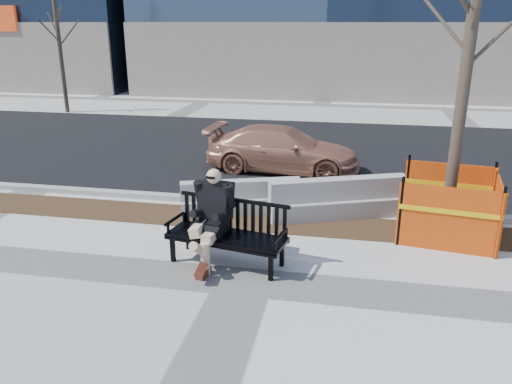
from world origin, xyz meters
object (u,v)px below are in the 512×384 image
at_px(jersey_barrier_left, 241,212).
at_px(jersey_barrier_right, 337,216).
at_px(tree_fence, 444,234).
at_px(seated_man, 213,259).
at_px(sedan, 283,171).
at_px(bench, 227,263).

bearing_deg(jersey_barrier_left, jersey_barrier_right, -14.24).
xyz_separation_m(tree_fence, jersey_barrier_left, (-4.23, 0.39, 0.00)).
height_order(seated_man, jersey_barrier_right, seated_man).
relative_size(tree_fence, sedan, 1.57).
distance_m(tree_fence, jersey_barrier_right, 2.20).
bearing_deg(tree_fence, jersey_barrier_left, 174.77).
distance_m(seated_man, sedan, 5.82).
distance_m(bench, jersey_barrier_left, 2.48).
xyz_separation_m(seated_man, jersey_barrier_left, (-0.01, 2.35, 0.00)).
bearing_deg(bench, tree_fence, 38.87).
bearing_deg(tree_fence, seated_man, -155.10).
height_order(tree_fence, sedan, tree_fence).
relative_size(bench, tree_fence, 0.31).
bearing_deg(jersey_barrier_right, seated_man, -151.09).
bearing_deg(sedan, jersey_barrier_right, -148.60).
xyz_separation_m(tree_fence, jersey_barrier_right, (-2.13, 0.56, 0.00)).
height_order(tree_fence, jersey_barrier_right, tree_fence).
relative_size(jersey_barrier_left, jersey_barrier_right, 0.87).
height_order(sedan, jersey_barrier_right, sedan).
relative_size(tree_fence, jersey_barrier_right, 2.22).
distance_m(bench, sedan, 5.91).
bearing_deg(jersey_barrier_left, sedan, 63.75).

